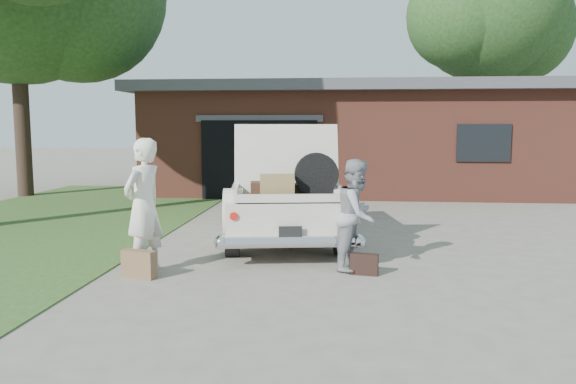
{
  "coord_description": "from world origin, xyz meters",
  "views": [
    {
      "loc": [
        0.75,
        -7.33,
        2.03
      ],
      "look_at": [
        0.0,
        0.6,
        1.1
      ],
      "focal_mm": 35.0,
      "sensor_mm": 36.0,
      "label": 1
    }
  ],
  "objects": [
    {
      "name": "ground",
      "position": [
        0.0,
        0.0,
        0.0
      ],
      "size": [
        90.0,
        90.0,
        0.0
      ],
      "primitive_type": "plane",
      "color": "gray",
      "rests_on": "ground"
    },
    {
      "name": "grass_strip",
      "position": [
        -5.5,
        3.0,
        0.01
      ],
      "size": [
        6.0,
        16.0,
        0.02
      ],
      "primitive_type": "cube",
      "color": "#2D4C1E",
      "rests_on": "ground"
    },
    {
      "name": "house",
      "position": [
        0.98,
        11.47,
        1.67
      ],
      "size": [
        12.8,
        7.8,
        3.3
      ],
      "color": "brown",
      "rests_on": "ground"
    },
    {
      "name": "tree_right",
      "position": [
        6.65,
        16.6,
        6.53
      ],
      "size": [
        6.93,
        6.03,
        9.84
      ],
      "color": "#38281E",
      "rests_on": "ground"
    },
    {
      "name": "sedan",
      "position": [
        -0.32,
        2.94,
        0.74
      ],
      "size": [
        2.67,
        5.27,
        2.07
      ],
      "rotation": [
        0.0,
        0.0,
        0.15
      ],
      "color": "beige",
      "rests_on": "ground"
    },
    {
      "name": "woman_left",
      "position": [
        -1.98,
        0.16,
        0.94
      ],
      "size": [
        0.66,
        0.8,
        1.88
      ],
      "primitive_type": "imported",
      "rotation": [
        0.0,
        0.0,
        -1.92
      ],
      "color": "silver",
      "rests_on": "ground"
    },
    {
      "name": "woman_right",
      "position": [
        0.99,
        0.58,
        0.79
      ],
      "size": [
        0.83,
        0.93,
        1.58
      ],
      "primitive_type": "imported",
      "rotation": [
        0.0,
        0.0,
        1.21
      ],
      "color": "gray",
      "rests_on": "ground"
    },
    {
      "name": "suitcase_left",
      "position": [
        -1.95,
        -0.16,
        0.19
      ],
      "size": [
        0.51,
        0.29,
        0.38
      ],
      "primitive_type": "cube",
      "rotation": [
        0.0,
        0.0,
        -0.3
      ],
      "color": "brown",
      "rests_on": "ground"
    },
    {
      "name": "suitcase_right",
      "position": [
        1.08,
        0.28,
        0.15
      ],
      "size": [
        0.4,
        0.19,
        0.3
      ],
      "primitive_type": "cube",
      "rotation": [
        0.0,
        0.0,
        -0.18
      ],
      "color": "black",
      "rests_on": "ground"
    }
  ]
}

